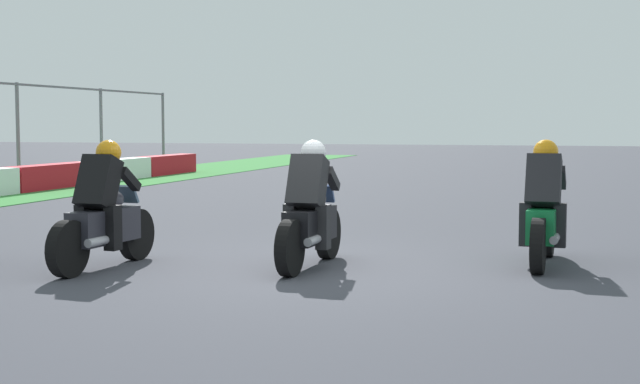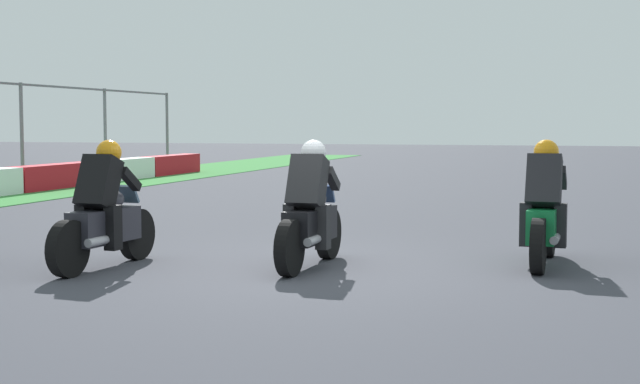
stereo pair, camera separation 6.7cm
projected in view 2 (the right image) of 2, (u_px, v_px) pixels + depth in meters
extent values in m
plane|color=#3A3B44|center=(317.00, 268.00, 10.63)|extent=(120.00, 120.00, 0.00)
cube|color=red|center=(54.00, 177.00, 23.38)|extent=(3.38, 0.60, 0.64)
cube|color=white|center=(120.00, 170.00, 26.67)|extent=(3.38, 0.60, 0.64)
cube|color=red|center=(171.00, 165.00, 29.97)|extent=(3.38, 0.60, 0.64)
cylinder|color=slate|center=(22.00, 134.00, 24.39)|extent=(0.10, 0.10, 2.80)
cylinder|color=slate|center=(105.00, 133.00, 28.61)|extent=(0.10, 0.10, 2.80)
cylinder|color=slate|center=(167.00, 131.00, 32.84)|extent=(0.10, 0.10, 2.80)
cylinder|color=black|center=(549.00, 232.00, 11.48)|extent=(0.65, 0.17, 0.64)
cylinder|color=black|center=(538.00, 246.00, 10.16)|extent=(0.65, 0.17, 0.64)
cube|color=#127438|center=(544.00, 224.00, 10.81)|extent=(1.11, 0.37, 0.40)
ellipsoid|color=#127438|center=(545.00, 198.00, 10.88)|extent=(0.49, 0.32, 0.24)
cube|color=red|center=(540.00, 227.00, 10.33)|extent=(0.07, 0.16, 0.08)
cylinder|color=#A5A5AD|center=(555.00, 239.00, 10.44)|extent=(0.42, 0.12, 0.10)
cube|color=black|center=(544.00, 181.00, 10.67)|extent=(0.50, 0.42, 0.66)
sphere|color=orange|center=(546.00, 152.00, 10.86)|extent=(0.31, 0.31, 0.30)
cube|color=gray|center=(548.00, 193.00, 11.25)|extent=(0.17, 0.27, 0.23)
cube|color=black|center=(526.00, 224.00, 10.76)|extent=(0.19, 0.15, 0.52)
cube|color=black|center=(560.00, 225.00, 10.63)|extent=(0.19, 0.15, 0.52)
cube|color=black|center=(532.00, 177.00, 11.09)|extent=(0.39, 0.12, 0.31)
cube|color=black|center=(562.00, 178.00, 10.97)|extent=(0.39, 0.12, 0.31)
cylinder|color=black|center=(329.00, 233.00, 11.33)|extent=(0.64, 0.16, 0.64)
cylinder|color=black|center=(290.00, 248.00, 10.01)|extent=(0.64, 0.16, 0.64)
cube|color=black|center=(310.00, 225.00, 10.66)|extent=(1.11, 0.36, 0.40)
ellipsoid|color=black|center=(313.00, 199.00, 10.73)|extent=(0.49, 0.32, 0.24)
cube|color=red|center=(295.00, 228.00, 10.18)|extent=(0.07, 0.16, 0.08)
cylinder|color=#A5A5AD|center=(313.00, 240.00, 10.29)|extent=(0.42, 0.12, 0.10)
cube|color=black|center=(307.00, 182.00, 10.52)|extent=(0.50, 0.42, 0.66)
sphere|color=silver|center=(314.00, 152.00, 10.71)|extent=(0.31, 0.31, 0.30)
cube|color=#425D90|center=(324.00, 193.00, 11.11)|extent=(0.16, 0.27, 0.23)
cube|color=black|center=(291.00, 226.00, 10.61)|extent=(0.19, 0.15, 0.52)
cube|color=black|center=(323.00, 227.00, 10.48)|extent=(0.19, 0.15, 0.52)
cube|color=black|center=(304.00, 178.00, 10.94)|extent=(0.39, 0.11, 0.31)
cube|color=black|center=(332.00, 179.00, 10.83)|extent=(0.39, 0.11, 0.31)
cylinder|color=black|center=(137.00, 234.00, 11.26)|extent=(0.65, 0.19, 0.64)
cylinder|color=black|center=(68.00, 249.00, 9.95)|extent=(0.65, 0.19, 0.64)
cube|color=#27272F|center=(104.00, 226.00, 10.59)|extent=(1.12, 0.40, 0.40)
ellipsoid|color=#27272F|center=(109.00, 200.00, 10.66)|extent=(0.50, 0.34, 0.24)
cube|color=red|center=(78.00, 229.00, 10.11)|extent=(0.07, 0.16, 0.08)
cylinder|color=#A5A5AD|center=(99.00, 241.00, 10.22)|extent=(0.43, 0.13, 0.10)
cube|color=black|center=(99.00, 182.00, 10.46)|extent=(0.51, 0.44, 0.66)
sphere|color=orange|center=(109.00, 152.00, 10.64)|extent=(0.32, 0.32, 0.30)
cube|color=#455D72|center=(127.00, 194.00, 11.03)|extent=(0.17, 0.27, 0.23)
cube|color=black|center=(84.00, 226.00, 10.55)|extent=(0.19, 0.15, 0.52)
cube|color=black|center=(113.00, 228.00, 10.41)|extent=(0.19, 0.15, 0.52)
cube|color=black|center=(104.00, 178.00, 10.87)|extent=(0.39, 0.13, 0.31)
cube|color=black|center=(130.00, 179.00, 10.75)|extent=(0.39, 0.13, 0.31)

